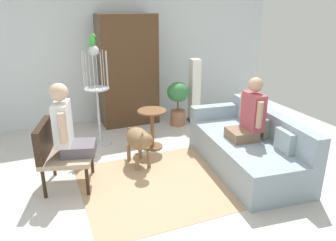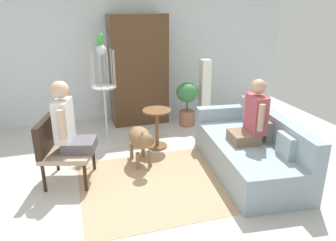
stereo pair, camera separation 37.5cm
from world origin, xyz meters
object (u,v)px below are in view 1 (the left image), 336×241
dog (139,140)px  parrot (92,40)px  bird_cage_stand (97,95)px  couch (248,148)px  potted_plant (178,99)px  armoire_cabinet (128,71)px  person_on_armchair (67,126)px  person_on_couch (250,115)px  column_lamp (194,91)px  round_end_table (152,126)px  armchair (57,150)px

dog → parrot: bearing=110.4°
bird_cage_stand → parrot: bearing=-180.0°
couch → parrot: bearing=137.8°
potted_plant → couch: bearing=-83.5°
parrot → potted_plant: size_ratio=0.21×
armoire_cabinet → person_on_armchair: bearing=-123.8°
bird_cage_stand → potted_plant: bearing=11.5°
person_on_couch → armoire_cabinet: 2.71m
person_on_armchair → column_lamp: (2.56, 1.57, -0.20)m
round_end_table → potted_plant: (0.82, 0.82, 0.14)m
column_lamp → couch: bearing=-94.3°
couch → parrot: parrot is taller
person_on_couch → column_lamp: person_on_couch is taller
couch → bird_cage_stand: size_ratio=1.30×
person_on_couch → potted_plant: 2.02m
dog → parrot: parrot is taller
column_lamp → person_on_couch: bearing=-95.1°
person_on_armchair → armchair: bearing=164.4°
armchair → bird_cage_stand: (0.75, 1.16, 0.33)m
potted_plant → armoire_cabinet: bearing=147.9°
couch → person_on_armchair: size_ratio=2.31×
couch → column_lamp: size_ratio=1.70×
round_end_table → bird_cage_stand: 1.02m
armchair → person_on_couch: size_ratio=0.99×
column_lamp → potted_plant: bearing=-172.5°
person_on_armchair → round_end_table: bearing=27.1°
dog → armoire_cabinet: (0.39, 1.86, 0.63)m
dog → armoire_cabinet: 2.00m
couch → person_on_armchair: bearing=169.5°
person_on_armchair → round_end_table: 1.59m
column_lamp → dog: bearing=-138.7°
person_on_armchair → armoire_cabinet: (1.36, 2.04, 0.22)m
couch → armoire_cabinet: bearing=112.8°
couch → person_on_armchair: (-2.41, 0.44, 0.52)m
armchair → armoire_cabinet: 2.56m
armchair → armoire_cabinet: size_ratio=0.42×
person_on_couch → column_lamp: 2.06m
column_lamp → armoire_cabinet: 1.35m
person_on_couch → couch: bearing=39.3°
couch → person_on_couch: person_on_couch is taller
armchair → person_on_couch: 2.59m
person_on_armchair → dog: size_ratio=1.12×
dog → column_lamp: 2.12m
person_on_couch → armoire_cabinet: (-1.01, 2.50, 0.23)m
parrot → potted_plant: bearing=11.4°
person_on_armchair → armoire_cabinet: 2.46m
round_end_table → armoire_cabinet: 1.49m
armoire_cabinet → couch: bearing=-67.2°
person_on_couch → column_lamp: size_ratio=0.69×
dog → person_on_armchair: bearing=-169.6°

